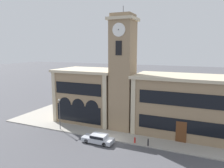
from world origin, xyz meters
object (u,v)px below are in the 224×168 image
(street_lamp, at_px, (59,109))
(fire_hydrant, at_px, (135,140))
(parked_car_near, at_px, (98,138))
(bollard, at_px, (148,142))

(street_lamp, xyz_separation_m, fire_hydrant, (13.20, -0.13, -3.05))
(parked_car_near, bearing_deg, bollard, -166.32)
(street_lamp, relative_size, fire_hydrant, 5.99)
(fire_hydrant, bearing_deg, bollard, -4.85)
(parked_car_near, relative_size, fire_hydrant, 5.35)
(bollard, bearing_deg, street_lamp, 178.88)
(parked_car_near, height_order, bollard, parked_car_near)
(street_lamp, bearing_deg, parked_car_near, -13.28)
(street_lamp, height_order, bollard, street_lamp)
(bollard, bearing_deg, parked_car_near, -166.75)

